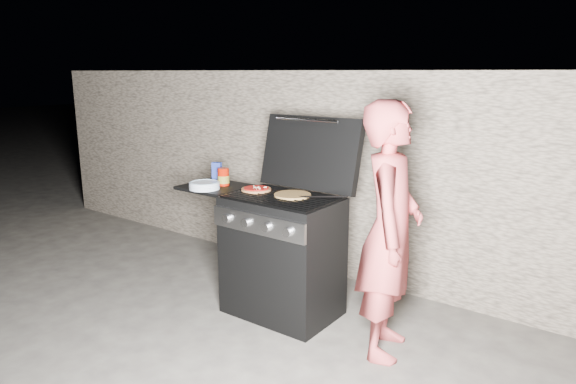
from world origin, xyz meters
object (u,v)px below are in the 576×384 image
Objects in this scene: pizza_topped at (256,189)px; sauce_jar at (223,177)px; gas_grill at (257,249)px; person at (390,231)px.

pizza_topped is 1.61× the size of sauce_jar.
gas_grill is 1.17m from person.
gas_grill is at bearing 70.64° from person.
pizza_topped is at bearing 69.08° from person.
sauce_jar is at bearing 172.65° from gas_grill.
gas_grill is at bearing -54.56° from pizza_topped.
person is (1.49, -0.07, -0.16)m from sauce_jar.
gas_grill is 0.82× the size of person.
person is at bearing -2.80° from sauce_jar.
sauce_jar reaches higher than pizza_topped.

